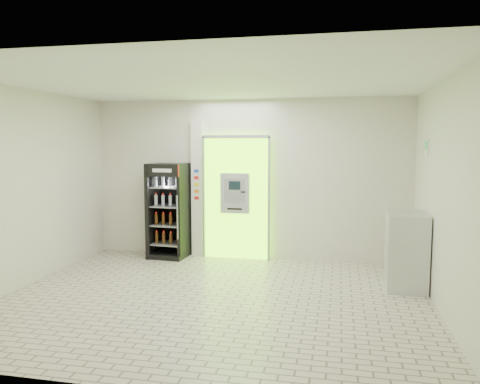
% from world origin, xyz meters
% --- Properties ---
extents(ground, '(6.00, 6.00, 0.00)m').
position_xyz_m(ground, '(0.00, 0.00, 0.00)').
color(ground, '#BCAD9C').
rests_on(ground, ground).
extents(room_shell, '(6.00, 6.00, 6.00)m').
position_xyz_m(room_shell, '(0.00, 0.00, 1.84)').
color(room_shell, silver).
rests_on(room_shell, ground).
extents(atm_assembly, '(1.30, 0.24, 2.33)m').
position_xyz_m(atm_assembly, '(-0.20, 2.41, 1.17)').
color(atm_assembly, '#7AFF09').
rests_on(atm_assembly, ground).
extents(pillar, '(0.22, 0.11, 2.60)m').
position_xyz_m(pillar, '(-0.98, 2.45, 1.30)').
color(pillar, silver).
rests_on(pillar, ground).
extents(beverage_cooler, '(0.71, 0.67, 1.80)m').
position_xyz_m(beverage_cooler, '(-1.47, 2.20, 0.86)').
color(beverage_cooler, black).
rests_on(beverage_cooler, ground).
extents(steel_cabinet, '(0.60, 0.87, 1.14)m').
position_xyz_m(steel_cabinet, '(2.70, 1.13, 0.57)').
color(steel_cabinet, '#B8BAC0').
rests_on(steel_cabinet, ground).
extents(exit_sign, '(0.02, 0.22, 0.26)m').
position_xyz_m(exit_sign, '(2.99, 1.40, 2.12)').
color(exit_sign, white).
rests_on(exit_sign, room_shell).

